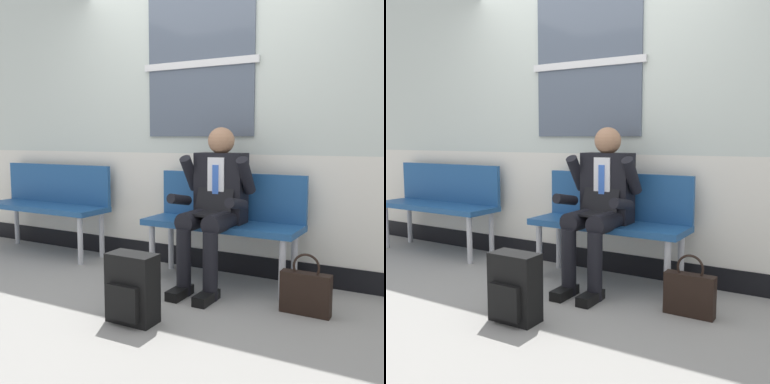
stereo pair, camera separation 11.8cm
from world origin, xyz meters
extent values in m
plane|color=gray|center=(0.00, 0.00, 0.00)|extent=(18.00, 18.00, 0.00)
cube|color=beige|center=(0.00, 0.67, 1.97)|extent=(6.32, 0.12, 1.89)
cube|color=silver|center=(0.00, 0.67, 0.60)|extent=(6.32, 0.12, 0.85)
cube|color=black|center=(0.00, 0.67, 0.09)|extent=(6.32, 0.14, 0.18)
cube|color=#4C5666|center=(-0.05, 0.60, 1.79)|extent=(1.02, 0.02, 1.23)
cube|color=silver|center=(-0.05, 0.59, 1.79)|extent=(1.10, 0.03, 0.06)
cube|color=navy|center=(0.30, 0.32, 0.47)|extent=(1.28, 0.42, 0.05)
cube|color=navy|center=(0.30, 0.50, 0.69)|extent=(1.28, 0.04, 0.38)
cylinder|color=#B7B7BC|center=(-0.26, 0.17, 0.22)|extent=(0.05, 0.05, 0.45)
cylinder|color=#B7B7BC|center=(-0.26, 0.47, 0.22)|extent=(0.05, 0.05, 0.45)
cylinder|color=#B7B7BC|center=(0.86, 0.17, 0.22)|extent=(0.05, 0.05, 0.45)
cylinder|color=#B7B7BC|center=(0.86, 0.47, 0.22)|extent=(0.05, 0.05, 0.45)
cube|color=navy|center=(-1.66, 0.32, 0.47)|extent=(1.37, 0.42, 0.05)
cube|color=navy|center=(-1.66, 0.50, 0.70)|extent=(1.37, 0.04, 0.40)
cylinder|color=#B7B7BC|center=(-2.27, 0.47, 0.22)|extent=(0.05, 0.05, 0.45)
cylinder|color=#B7B7BC|center=(-1.06, 0.17, 0.22)|extent=(0.05, 0.05, 0.45)
cylinder|color=#B7B7BC|center=(-1.06, 0.47, 0.22)|extent=(0.05, 0.05, 0.45)
cylinder|color=black|center=(0.19, 0.11, 0.54)|extent=(0.15, 0.40, 0.15)
cylinder|color=black|center=(0.19, -0.08, 0.25)|extent=(0.11, 0.11, 0.50)
cube|color=black|center=(0.19, -0.14, 0.04)|extent=(0.10, 0.26, 0.07)
cylinder|color=black|center=(0.41, 0.11, 0.54)|extent=(0.15, 0.40, 0.15)
cylinder|color=black|center=(0.41, -0.08, 0.25)|extent=(0.11, 0.11, 0.50)
cube|color=black|center=(0.41, -0.14, 0.04)|extent=(0.10, 0.26, 0.07)
cube|color=black|center=(0.30, 0.32, 0.77)|extent=(0.40, 0.18, 0.55)
cube|color=silver|center=(0.30, 0.23, 0.82)|extent=(0.14, 0.01, 0.38)
cube|color=blue|center=(0.30, 0.22, 0.79)|extent=(0.05, 0.01, 0.33)
sphere|color=#9E7051|center=(0.30, 0.32, 1.14)|extent=(0.21, 0.21, 0.21)
cylinder|color=black|center=(0.06, 0.25, 0.88)|extent=(0.09, 0.25, 0.30)
cylinder|color=black|center=(0.06, 0.08, 0.69)|extent=(0.08, 0.27, 0.12)
cylinder|color=black|center=(0.54, 0.25, 0.88)|extent=(0.09, 0.25, 0.30)
cylinder|color=black|center=(0.54, 0.08, 0.69)|extent=(0.08, 0.27, 0.12)
cube|color=black|center=(0.30, 0.08, 0.60)|extent=(0.31, 0.22, 0.02)
cube|color=black|center=(0.30, 0.21, 0.71)|extent=(0.31, 0.08, 0.21)
cube|color=black|center=(0.16, -0.67, 0.22)|extent=(0.32, 0.17, 0.44)
cube|color=black|center=(0.16, -0.77, 0.15)|extent=(0.22, 0.04, 0.22)
cube|color=black|center=(1.08, -0.01, 0.14)|extent=(0.33, 0.09, 0.28)
torus|color=black|center=(1.08, -0.01, 0.32)|extent=(0.18, 0.02, 0.18)
camera|label=1|loc=(1.84, -2.91, 1.16)|focal=42.53mm
camera|label=2|loc=(1.94, -2.85, 1.16)|focal=42.53mm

